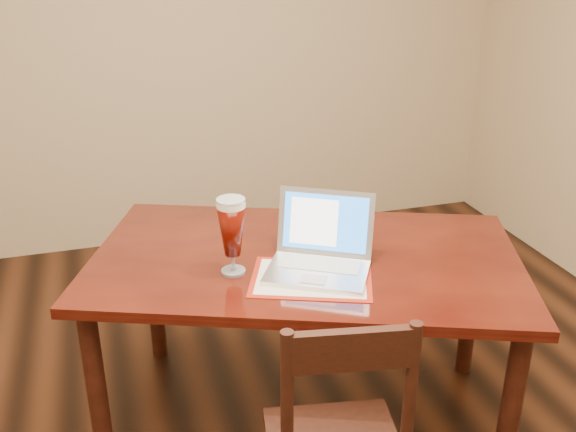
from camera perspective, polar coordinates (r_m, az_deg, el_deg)
name	(u,v)px	position (r m, az deg, el deg)	size (l,w,h in m)	color
dining_table	(304,275)	(2.50, 1.42, -5.27)	(1.86, 1.46, 1.05)	#4B130A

